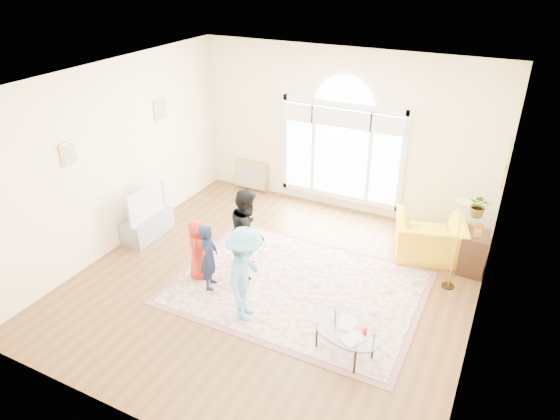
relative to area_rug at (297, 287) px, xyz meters
The scene contains 17 objects.
ground 0.42m from the area_rug, behind, with size 6.00×6.00×0.00m, color brown.
room_shell 3.21m from the area_rug, 98.31° to the left, with size 6.00×6.00×6.00m.
area_rug is the anchor object (origin of this frame).
rug_border 0.00m from the area_rug, ahead, with size 3.80×2.80×0.01m, color #8A575A.
tv_console 3.18m from the area_rug, behind, with size 0.45×1.00×0.42m, color gray.
television 3.24m from the area_rug, behind, with size 0.17×1.03×0.59m.
coffee_table 1.59m from the area_rug, 41.81° to the right, with size 1.17×0.95×0.54m.
armchair 2.46m from the area_rug, 47.95° to the left, with size 1.12×0.98×0.73m, color yellow.
side_cabinet 2.94m from the area_rug, 35.87° to the left, with size 0.40×0.50×0.70m, color black.
floor_lamp 2.70m from the area_rug, 27.34° to the left, with size 0.27×0.27×1.51m.
plant_pedestal 3.27m from the area_rug, 45.39° to the left, with size 0.20×0.20×0.70m, color white.
potted_plant 3.38m from the area_rug, 45.39° to the left, with size 0.38×0.33×0.42m, color #33722D.
leaning_picture 3.74m from the area_rug, 130.59° to the left, with size 0.80×0.05×0.62m, color tan.
child_red 1.69m from the area_rug, 164.90° to the right, with size 0.50×0.32×1.02m, color red.
child_navy 1.47m from the area_rug, 154.46° to the right, with size 0.40×0.26×1.09m, color #161E38.
child_black 1.18m from the area_rug, behind, with size 0.71×0.55×1.46m, color black.
child_blue 1.26m from the area_rug, 111.07° to the right, with size 0.93×0.53×1.44m, color #5D9DCA.
Camera 1 is at (3.02, -5.78, 4.75)m, focal length 32.00 mm.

